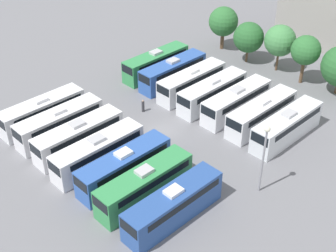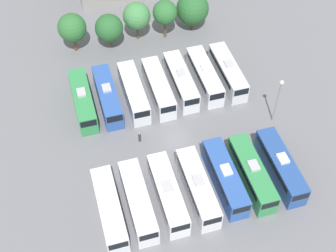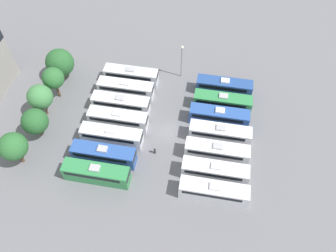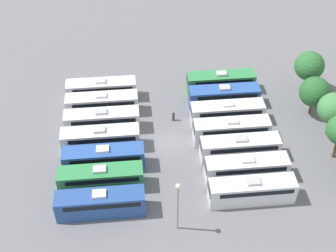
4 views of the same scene
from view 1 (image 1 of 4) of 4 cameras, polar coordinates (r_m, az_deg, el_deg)
ground_plane at (r=55.38m, az=-0.72°, el=-0.54°), size 115.62×115.62×0.00m
bus_0 at (r=57.62m, az=-15.05°, el=1.74°), size 2.57×10.59×3.54m
bus_1 at (r=55.02m, az=-13.05°, el=0.40°), size 2.57×10.59×3.54m
bus_2 at (r=52.33m, az=-10.81°, el=-1.21°), size 2.57×10.59×3.54m
bus_3 at (r=49.65m, az=-8.50°, el=-3.11°), size 2.57×10.59×3.54m
bus_4 at (r=47.44m, az=-5.33°, el=-4.86°), size 2.57×10.59×3.54m
bus_5 at (r=45.19m, az=-2.83°, el=-7.06°), size 2.57×10.59×3.54m
bus_6 at (r=43.05m, az=0.69°, el=-9.53°), size 2.57×10.59×3.54m
bus_7 at (r=67.01m, az=-1.45°, el=7.73°), size 2.57×10.59×3.54m
bus_8 at (r=64.61m, az=0.62°, el=6.68°), size 2.57×10.59×3.54m
bus_9 at (r=62.11m, az=2.93°, el=5.44°), size 2.57×10.59×3.54m
bus_10 at (r=59.90m, az=5.44°, el=4.17°), size 2.57×10.59×3.54m
bus_11 at (r=58.29m, az=8.37°, el=3.03°), size 2.57×10.59×3.54m
bus_12 at (r=56.49m, az=11.36°, el=1.60°), size 2.57×10.59×3.54m
bus_13 at (r=54.80m, az=14.31°, el=0.06°), size 2.57×10.59×3.54m
worker_person at (r=58.60m, az=-3.06°, el=2.44°), size 0.36×0.36×1.66m
light_pole at (r=44.64m, az=11.69°, el=-2.69°), size 0.60×0.60×7.72m
tree_0 at (r=74.32m, az=6.77°, el=12.52°), size 4.56×4.56×6.78m
tree_1 at (r=70.67m, az=9.80°, el=10.59°), size 4.51×4.51×6.15m
tree_2 at (r=68.64m, az=13.51°, el=10.08°), size 4.47×4.47×6.86m
tree_3 at (r=65.93m, az=16.45°, el=8.83°), size 4.02×4.02×6.90m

